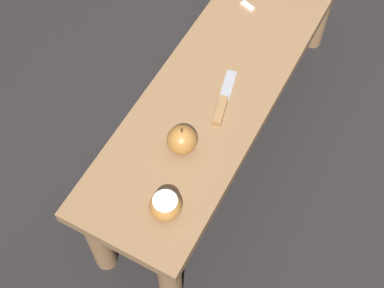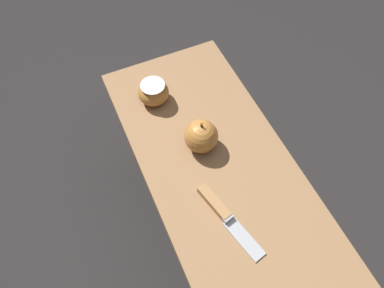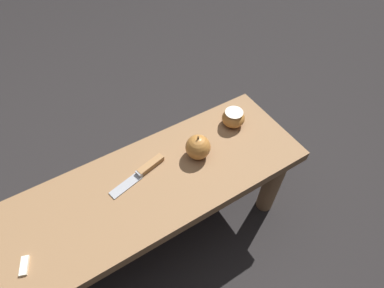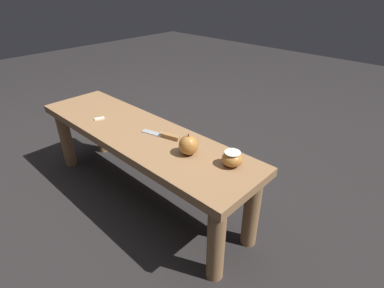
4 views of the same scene
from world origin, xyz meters
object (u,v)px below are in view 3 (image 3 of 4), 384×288
(knife, at_px, (145,170))
(apple_cut, at_px, (233,118))
(wooden_bench, at_px, (114,215))
(apple_whole, at_px, (198,147))

(knife, bearing_deg, apple_cut, 169.68)
(wooden_bench, xyz_separation_m, apple_whole, (-0.33, -0.02, 0.12))
(wooden_bench, bearing_deg, apple_whole, -177.28)
(wooden_bench, distance_m, knife, 0.18)
(apple_whole, bearing_deg, apple_cut, -163.68)
(wooden_bench, xyz_separation_m, apple_cut, (-0.53, -0.07, 0.11))
(knife, relative_size, apple_whole, 2.19)
(wooden_bench, bearing_deg, apple_cut, -172.21)
(apple_cut, bearing_deg, wooden_bench, 7.79)
(wooden_bench, bearing_deg, knife, -161.12)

